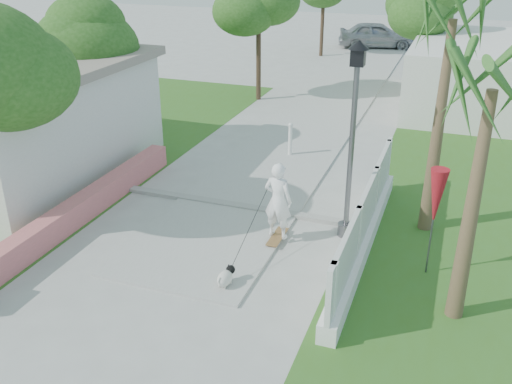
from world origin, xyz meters
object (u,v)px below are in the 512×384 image
at_px(bollard, 290,138).
at_px(patio_umbrella, 436,198).
at_px(street_lamp, 352,136).
at_px(skateboarder, 269,209).
at_px(dog, 226,277).
at_px(parked_car, 377,35).

height_order(bollard, patio_umbrella, patio_umbrella).
relative_size(street_lamp, skateboarder, 1.83).
relative_size(street_lamp, dog, 7.28).
bearing_deg(patio_umbrella, dog, -152.65).
relative_size(dog, parked_car, 0.13).
distance_m(bollard, parked_car, 19.50).
bearing_deg(parked_car, dog, 170.27).
distance_m(patio_umbrella, skateboarder, 3.49).
xyz_separation_m(bollard, patio_umbrella, (4.60, -5.50, 1.10)).
distance_m(bollard, skateboarder, 5.71).
height_order(patio_umbrella, parked_car, patio_umbrella).
xyz_separation_m(dog, parked_car, (-1.36, 26.90, 0.55)).
distance_m(street_lamp, patio_umbrella, 2.27).
xyz_separation_m(bollard, skateboarder, (1.20, -5.57, 0.34)).
height_order(bollard, parked_car, parked_car).
bearing_deg(parked_car, skateboarder, 171.11).
bearing_deg(parked_car, bollard, 168.66).
bearing_deg(patio_umbrella, bollard, 129.91).
xyz_separation_m(bollard, parked_car, (-0.43, 19.50, 0.19)).
xyz_separation_m(patio_umbrella, skateboarder, (-3.40, -0.07, -0.76)).
distance_m(street_lamp, bollard, 5.56).
bearing_deg(street_lamp, parked_car, 97.44).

